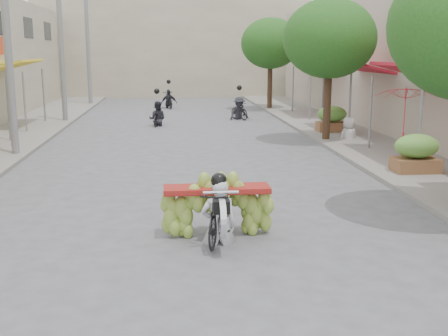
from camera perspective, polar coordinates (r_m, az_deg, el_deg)
ground at (r=7.21m, az=-1.41°, el=-15.78°), size 120.00×120.00×0.00m
sidewalk_right at (r=22.88m, az=13.49°, el=3.19°), size 4.00×60.00×0.12m
far_building at (r=44.38m, az=-5.14°, el=11.91°), size 20.00×6.00×7.00m
utility_pole_mid at (r=19.04m, az=-21.24°, el=13.06°), size 0.60×0.24×8.00m
utility_pole_far at (r=27.83m, az=-16.26°, el=12.71°), size 0.60×0.24×8.00m
utility_pole_back at (r=36.72m, az=-13.69°, el=12.50°), size 0.60×0.24×8.00m
street_tree_mid at (r=21.21m, az=10.68°, el=12.76°), size 3.40×3.40×5.25m
street_tree_far at (r=32.91m, az=4.74°, el=12.49°), size 3.40×3.40×5.25m
produce_crate_mid at (r=16.06m, az=18.96°, el=1.72°), size 1.20×0.88×1.16m
produce_crate_far at (r=23.49m, az=10.92°, el=5.13°), size 1.20×0.88×1.16m
banana_motorbike at (r=10.04m, az=-0.63°, el=-3.39°), size 2.20×1.85×2.15m
market_umbrella at (r=16.76m, az=18.05°, el=7.96°), size 2.27×2.27×1.59m
pedestrian at (r=21.63m, az=12.63°, el=5.08°), size 0.90×0.68×1.62m
bg_motorbike_a at (r=25.84m, az=-6.80°, el=5.99°), size 0.87×1.51×1.95m
bg_motorbike_b at (r=28.08m, az=1.56°, el=6.73°), size 1.19×1.53×1.95m
bg_motorbike_c at (r=33.92m, az=-5.62°, el=7.38°), size 1.04×1.77×1.95m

